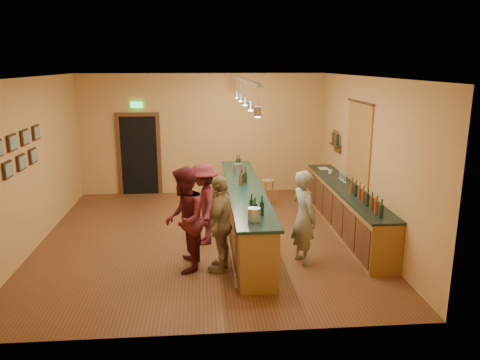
{
  "coord_description": "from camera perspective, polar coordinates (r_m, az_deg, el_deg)",
  "views": [
    {
      "loc": [
        -0.04,
        -8.98,
        3.45
      ],
      "look_at": [
        0.73,
        0.2,
        1.15
      ],
      "focal_mm": 35.0,
      "sensor_mm": 36.0,
      "label": 1
    }
  ],
  "objects": [
    {
      "name": "bar_stool",
      "position": [
        11.56,
        3.44,
        -0.7
      ],
      "size": [
        0.32,
        0.32,
        0.66
      ],
      "rotation": [
        0.0,
        0.0,
        -0.34
      ],
      "color": "#8C623F",
      "rests_on": "floor"
    },
    {
      "name": "bartender",
      "position": [
        8.26,
        7.81,
        -4.52
      ],
      "size": [
        0.58,
        0.71,
        1.68
      ],
      "primitive_type": "imported",
      "rotation": [
        0.0,
        0.0,
        1.9
      ],
      "color": "gray",
      "rests_on": "floor"
    },
    {
      "name": "ceiling",
      "position": [
        8.98,
        -4.65,
        12.41
      ],
      "size": [
        6.5,
        7.0,
        0.02
      ],
      "primitive_type": "cube",
      "color": "silver",
      "rests_on": "wall_back"
    },
    {
      "name": "tapestry",
      "position": [
        10.06,
        14.29,
        4.46
      ],
      "size": [
        0.03,
        1.4,
        1.6
      ],
      "primitive_type": "cube",
      "color": "maroon",
      "rests_on": "wall_right"
    },
    {
      "name": "customer_c",
      "position": [
        9.1,
        -4.45,
        -2.89
      ],
      "size": [
        0.72,
        1.11,
        1.61
      ],
      "primitive_type": "imported",
      "rotation": [
        0.0,
        0.0,
        -1.44
      ],
      "color": "#59191E",
      "rests_on": "floor"
    },
    {
      "name": "customer_a",
      "position": [
        7.93,
        -6.78,
        -4.82
      ],
      "size": [
        0.73,
        0.91,
        1.8
      ],
      "primitive_type": "imported",
      "rotation": [
        0.0,
        0.0,
        -1.63
      ],
      "color": "#59191E",
      "rests_on": "floor"
    },
    {
      "name": "pendant_track",
      "position": [
        9.03,
        0.62,
        11.08
      ],
      "size": [
        0.11,
        4.6,
        0.5
      ],
      "color": "silver",
      "rests_on": "ceiling"
    },
    {
      "name": "wall_left",
      "position": [
        9.71,
        -24.01,
        1.84
      ],
      "size": [
        0.02,
        7.0,
        3.2
      ],
      "primitive_type": "cube",
      "color": "tan",
      "rests_on": "floor"
    },
    {
      "name": "bottle_shelf",
      "position": [
        11.48,
        11.55,
        4.82
      ],
      "size": [
        0.17,
        0.55,
        0.54
      ],
      "color": "#4B2616",
      "rests_on": "wall_right"
    },
    {
      "name": "tasting_bar",
      "position": [
        9.45,
        0.57,
        -3.46
      ],
      "size": [
        0.73,
        5.1,
        1.38
      ],
      "color": "olive",
      "rests_on": "floor"
    },
    {
      "name": "wall_back",
      "position": [
        12.61,
        -4.58,
        5.57
      ],
      "size": [
        6.5,
        0.02,
        3.2
      ],
      "primitive_type": "cube",
      "color": "tan",
      "rests_on": "floor"
    },
    {
      "name": "customer_b",
      "position": [
        7.9,
        -2.37,
        -5.32
      ],
      "size": [
        0.67,
        1.05,
        1.66
      ],
      "primitive_type": "imported",
      "rotation": [
        0.0,
        0.0,
        -1.87
      ],
      "color": "#997A51",
      "rests_on": "floor"
    },
    {
      "name": "floor",
      "position": [
        9.62,
        -4.27,
        -7.01
      ],
      "size": [
        7.0,
        7.0,
        0.0
      ],
      "primitive_type": "plane",
      "color": "#553418",
      "rests_on": "ground"
    },
    {
      "name": "wall_front",
      "position": [
        5.78,
        -4.17,
        -4.65
      ],
      "size": [
        6.5,
        0.02,
        3.2
      ],
      "primitive_type": "cube",
      "color": "tan",
      "rests_on": "floor"
    },
    {
      "name": "doorway",
      "position": [
        12.77,
        -12.2,
        3.25
      ],
      "size": [
        1.15,
        0.09,
        2.48
      ],
      "color": "black",
      "rests_on": "wall_back"
    },
    {
      "name": "picture_grid",
      "position": [
        8.94,
        -25.52,
        3.02
      ],
      "size": [
        0.06,
        2.2,
        0.7
      ],
      "primitive_type": null,
      "color": "#382111",
      "rests_on": "wall_left"
    },
    {
      "name": "back_counter",
      "position": [
        10.08,
        12.82,
        -3.4
      ],
      "size": [
        0.6,
        4.55,
        1.27
      ],
      "color": "olive",
      "rests_on": "floor"
    },
    {
      "name": "wall_right",
      "position": [
        9.74,
        15.06,
        2.61
      ],
      "size": [
        0.02,
        7.0,
        3.2
      ],
      "primitive_type": "cube",
      "color": "tan",
      "rests_on": "floor"
    }
  ]
}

